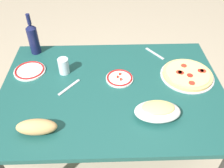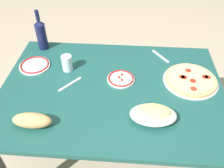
{
  "view_description": "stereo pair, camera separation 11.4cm",
  "coord_description": "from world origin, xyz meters",
  "px_view_note": "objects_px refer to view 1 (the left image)",
  "views": [
    {
      "loc": [
        -0.03,
        -1.07,
        1.68
      ],
      "look_at": [
        0.0,
        0.0,
        0.74
      ],
      "focal_mm": 39.29,
      "sensor_mm": 36.0,
      "label": 1
    },
    {
      "loc": [
        0.08,
        -1.07,
        1.68
      ],
      "look_at": [
        0.0,
        0.0,
        0.74
      ],
      "focal_mm": 39.29,
      "sensor_mm": 36.0,
      "label": 2
    }
  ],
  "objects_px": {
    "dining_table": "(112,101)",
    "water_glass": "(64,66)",
    "baked_pasta_dish": "(157,111)",
    "wine_bottle": "(33,38)",
    "side_plate_far": "(120,78)",
    "bread_loaf": "(37,127)",
    "pepperoni_pizza": "(187,75)",
    "side_plate_near": "(30,71)"
  },
  "relations": [
    {
      "from": "side_plate_far",
      "to": "bread_loaf",
      "type": "xyz_separation_m",
      "value": [
        -0.42,
        -0.39,
        0.03
      ]
    },
    {
      "from": "side_plate_near",
      "to": "wine_bottle",
      "type": "bearing_deg",
      "value": 90.39
    },
    {
      "from": "pepperoni_pizza",
      "to": "side_plate_far",
      "type": "xyz_separation_m",
      "value": [
        -0.42,
        -0.01,
        -0.01
      ]
    },
    {
      "from": "wine_bottle",
      "to": "water_glass",
      "type": "distance_m",
      "value": 0.33
    },
    {
      "from": "side_plate_near",
      "to": "bread_loaf",
      "type": "xyz_separation_m",
      "value": [
        0.15,
        -0.48,
        0.03
      ]
    },
    {
      "from": "wine_bottle",
      "to": "bread_loaf",
      "type": "height_order",
      "value": "wine_bottle"
    },
    {
      "from": "pepperoni_pizza",
      "to": "wine_bottle",
      "type": "distance_m",
      "value": 1.04
    },
    {
      "from": "pepperoni_pizza",
      "to": "wine_bottle",
      "type": "bearing_deg",
      "value": 163.3
    },
    {
      "from": "wine_bottle",
      "to": "side_plate_far",
      "type": "distance_m",
      "value": 0.66
    },
    {
      "from": "pepperoni_pizza",
      "to": "side_plate_near",
      "type": "bearing_deg",
      "value": 175.52
    },
    {
      "from": "baked_pasta_dish",
      "to": "water_glass",
      "type": "distance_m",
      "value": 0.65
    },
    {
      "from": "pepperoni_pizza",
      "to": "wine_bottle",
      "type": "relative_size",
      "value": 1.15
    },
    {
      "from": "side_plate_far",
      "to": "side_plate_near",
      "type": "bearing_deg",
      "value": 170.78
    },
    {
      "from": "pepperoni_pizza",
      "to": "side_plate_near",
      "type": "height_order",
      "value": "pepperoni_pizza"
    },
    {
      "from": "dining_table",
      "to": "bread_loaf",
      "type": "height_order",
      "value": "bread_loaf"
    },
    {
      "from": "water_glass",
      "to": "bread_loaf",
      "type": "xyz_separation_m",
      "value": [
        -0.08,
        -0.47,
        -0.01
      ]
    },
    {
      "from": "dining_table",
      "to": "water_glass",
      "type": "height_order",
      "value": "water_glass"
    },
    {
      "from": "water_glass",
      "to": "bread_loaf",
      "type": "relative_size",
      "value": 0.51
    },
    {
      "from": "dining_table",
      "to": "baked_pasta_dish",
      "type": "xyz_separation_m",
      "value": [
        0.23,
        -0.23,
        0.15
      ]
    },
    {
      "from": "water_glass",
      "to": "side_plate_near",
      "type": "bearing_deg",
      "value": 175.94
    },
    {
      "from": "pepperoni_pizza",
      "to": "side_plate_near",
      "type": "xyz_separation_m",
      "value": [
        -0.99,
        0.08,
        -0.01
      ]
    },
    {
      "from": "side_plate_far",
      "to": "wine_bottle",
      "type": "bearing_deg",
      "value": 151.29
    },
    {
      "from": "baked_pasta_dish",
      "to": "water_glass",
      "type": "height_order",
      "value": "water_glass"
    },
    {
      "from": "side_plate_near",
      "to": "side_plate_far",
      "type": "distance_m",
      "value": 0.58
    },
    {
      "from": "pepperoni_pizza",
      "to": "side_plate_far",
      "type": "relative_size",
      "value": 1.96
    },
    {
      "from": "side_plate_far",
      "to": "pepperoni_pizza",
      "type": "bearing_deg",
      "value": 1.97
    },
    {
      "from": "bread_loaf",
      "to": "side_plate_near",
      "type": "bearing_deg",
      "value": 106.89
    },
    {
      "from": "dining_table",
      "to": "side_plate_far",
      "type": "xyz_separation_m",
      "value": [
        0.05,
        0.08,
        0.12
      ]
    },
    {
      "from": "baked_pasta_dish",
      "to": "dining_table",
      "type": "bearing_deg",
      "value": 135.07
    },
    {
      "from": "pepperoni_pizza",
      "to": "side_plate_far",
      "type": "distance_m",
      "value": 0.42
    },
    {
      "from": "side_plate_near",
      "to": "water_glass",
      "type": "bearing_deg",
      "value": -4.06
    },
    {
      "from": "bread_loaf",
      "to": "wine_bottle",
      "type": "bearing_deg",
      "value": 101.88
    },
    {
      "from": "baked_pasta_dish",
      "to": "bread_loaf",
      "type": "xyz_separation_m",
      "value": [
        -0.6,
        -0.08,
        -0.0
      ]
    },
    {
      "from": "wine_bottle",
      "to": "side_plate_far",
      "type": "height_order",
      "value": "wine_bottle"
    },
    {
      "from": "baked_pasta_dish",
      "to": "wine_bottle",
      "type": "bearing_deg",
      "value": 140.53
    },
    {
      "from": "baked_pasta_dish",
      "to": "wine_bottle",
      "type": "distance_m",
      "value": 0.97
    },
    {
      "from": "pepperoni_pizza",
      "to": "baked_pasta_dish",
      "type": "bearing_deg",
      "value": -127.43
    },
    {
      "from": "pepperoni_pizza",
      "to": "baked_pasta_dish",
      "type": "distance_m",
      "value": 0.4
    },
    {
      "from": "wine_bottle",
      "to": "side_plate_near",
      "type": "height_order",
      "value": "wine_bottle"
    },
    {
      "from": "pepperoni_pizza",
      "to": "water_glass",
      "type": "bearing_deg",
      "value": 175.39
    },
    {
      "from": "dining_table",
      "to": "baked_pasta_dish",
      "type": "bearing_deg",
      "value": -44.93
    },
    {
      "from": "dining_table",
      "to": "water_glass",
      "type": "xyz_separation_m",
      "value": [
        -0.3,
        0.15,
        0.16
      ]
    }
  ]
}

